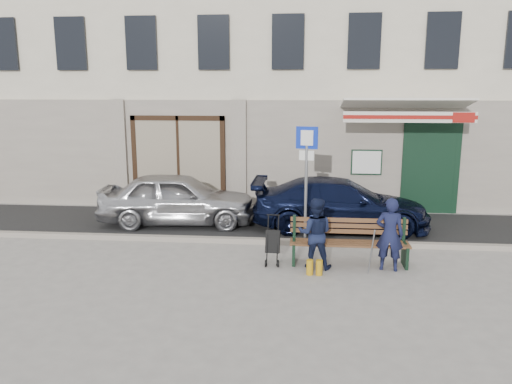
# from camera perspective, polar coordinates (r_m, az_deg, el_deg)

# --- Properties ---
(ground) EXTENTS (80.00, 80.00, 0.00)m
(ground) POSITION_cam_1_polar(r_m,az_deg,el_deg) (10.18, 2.51, -8.53)
(ground) COLOR #9E9991
(ground) RESTS_ON ground
(asphalt_lane) EXTENTS (60.00, 3.20, 0.01)m
(asphalt_lane) POSITION_cam_1_polar(r_m,az_deg,el_deg) (13.13, 3.17, -3.82)
(asphalt_lane) COLOR #282828
(asphalt_lane) RESTS_ON ground
(curb) EXTENTS (60.00, 0.18, 0.12)m
(curb) POSITION_cam_1_polar(r_m,az_deg,el_deg) (11.58, 2.87, -5.68)
(curb) COLOR #9E9384
(curb) RESTS_ON ground
(building) EXTENTS (20.00, 8.27, 10.00)m
(building) POSITION_cam_1_polar(r_m,az_deg,el_deg) (18.06, 4.03, 16.33)
(building) COLOR beige
(building) RESTS_ON ground
(car_silver) EXTENTS (4.18, 1.95, 1.38)m
(car_silver) POSITION_cam_1_polar(r_m,az_deg,el_deg) (13.27, -8.93, -0.73)
(car_silver) COLOR #BCBCC1
(car_silver) RESTS_ON ground
(car_navy) EXTENTS (4.48, 1.89, 1.29)m
(car_navy) POSITION_cam_1_polar(r_m,az_deg,el_deg) (12.85, 9.60, -1.37)
(car_navy) COLOR black
(car_navy) RESTS_ON ground
(parking_sign) EXTENTS (0.49, 0.15, 2.70)m
(parking_sign) POSITION_cam_1_polar(r_m,az_deg,el_deg) (11.36, 5.78, 2.99)
(parking_sign) COLOR gray
(parking_sign) RESTS_ON ground
(bench) EXTENTS (2.40, 1.17, 0.98)m
(bench) POSITION_cam_1_polar(r_m,az_deg,el_deg) (10.35, 10.35, -5.71)
(bench) COLOR brown
(bench) RESTS_ON ground
(man) EXTENTS (0.59, 0.44, 1.46)m
(man) POSITION_cam_1_polar(r_m,az_deg,el_deg) (10.13, 15.03, -4.69)
(man) COLOR #141839
(man) RESTS_ON ground
(woman) EXTENTS (0.74, 0.60, 1.43)m
(woman) POSITION_cam_1_polar(r_m,az_deg,el_deg) (9.99, 6.78, -4.71)
(woman) COLOR #131934
(woman) RESTS_ON ground
(stroller) EXTENTS (0.30, 0.43, 1.01)m
(stroller) POSITION_cam_1_polar(r_m,az_deg,el_deg) (10.22, 1.92, -5.81)
(stroller) COLOR black
(stroller) RESTS_ON ground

